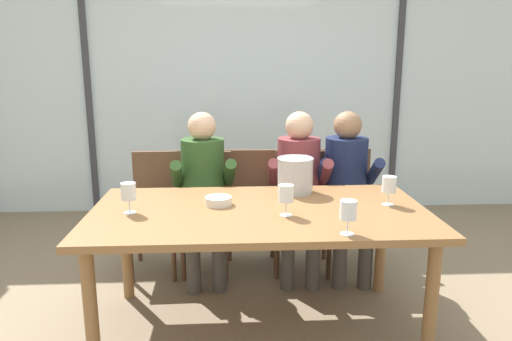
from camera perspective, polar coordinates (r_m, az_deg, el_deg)
ground at (r=3.93m, az=-0.53°, el=-10.62°), size 14.00×14.00×0.00m
window_glass_panel at (r=5.01m, az=-1.30°, el=9.82°), size 7.14×0.03×2.60m
window_mullion_left at (r=5.20m, az=-19.53°, el=9.21°), size 0.06×0.06×2.60m
window_mullion_right at (r=5.29m, az=16.61°, el=9.46°), size 0.06×0.06×2.60m
hillside_vineyard at (r=9.12m, az=-2.13°, el=8.86°), size 13.14×2.40×1.85m
dining_table at (r=2.76m, az=0.40°, el=-6.18°), size 1.94×1.03×0.74m
chair_near_curtain at (r=3.73m, az=-11.50°, el=-3.62°), size 0.45×0.45×0.90m
chair_left_of_center at (r=3.67m, az=-6.35°, el=-3.68°), size 0.47×0.47×0.90m
chair_center at (r=3.71m, az=-0.79°, el=-3.43°), size 0.45×0.45×0.90m
chair_right_of_center at (r=3.70m, az=5.59°, el=-3.54°), size 0.48×0.48×0.90m
chair_near_window_right at (r=3.82m, az=10.79°, el=-3.17°), size 0.45×0.45×0.90m
person_olive_shirt at (r=3.51m, az=-6.33°, el=-1.54°), size 0.48×0.63×1.22m
person_maroon_top at (r=3.54m, az=5.19°, el=-1.38°), size 0.49×0.63×1.22m
person_navy_polo at (r=3.61m, az=10.91°, el=-1.29°), size 0.48×0.62×1.22m
ice_bucket_primary at (r=3.07m, az=4.74°, el=-0.49°), size 0.24×0.24×0.23m
tasting_bowl at (r=2.82m, az=-4.55°, el=-3.66°), size 0.16×0.16×0.05m
wine_glass_by_left_taster at (r=2.73m, az=-15.08°, el=-2.61°), size 0.08×0.08×0.17m
wine_glass_near_bucket at (r=2.90m, az=15.71°, el=-1.68°), size 0.08×0.08×0.17m
wine_glass_center_pour at (r=2.36m, az=11.03°, el=-4.76°), size 0.08×0.08×0.17m
wine_glass_by_right_taster at (r=2.60m, az=3.63°, el=-2.95°), size 0.08×0.08×0.17m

